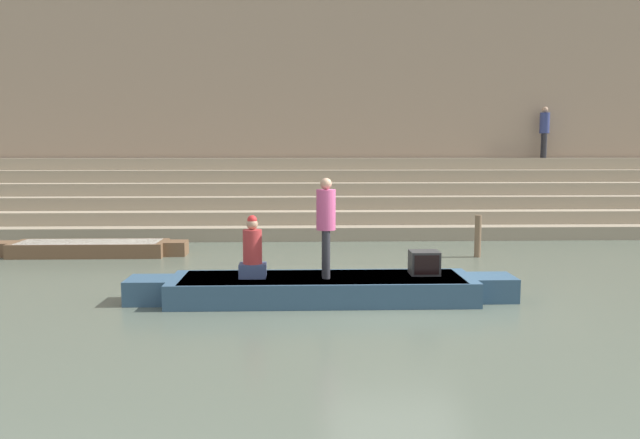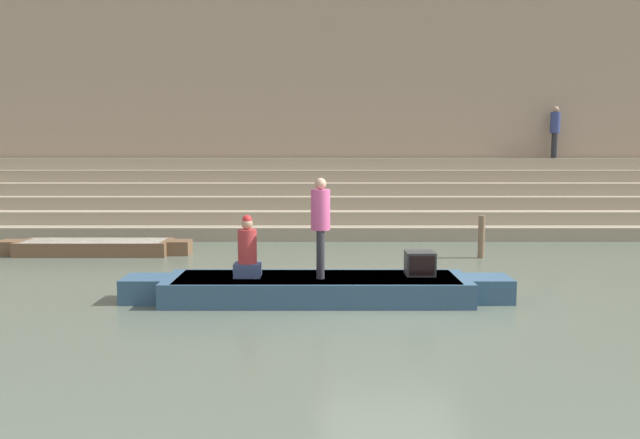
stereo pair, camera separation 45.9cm
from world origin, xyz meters
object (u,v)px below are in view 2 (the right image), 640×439
person_on_steps (558,128)px  rowboat_main (320,288)px  person_standing (323,220)px  person_rowing (250,252)px  mooring_post (484,237)px  moored_boat_shore (98,247)px  tv_set (423,263)px

person_on_steps → rowboat_main: bearing=-108.9°
person_standing → person_rowing: 1.43m
person_standing → mooring_post: 6.09m
rowboat_main → mooring_post: 6.03m
rowboat_main → person_standing: 1.23m
moored_boat_shore → person_rowing: bearing=-46.6°
person_rowing → tv_set: person_rowing is taller
rowboat_main → tv_set: (1.87, 0.17, 0.42)m
tv_set → moored_boat_shore: bearing=147.7°
tv_set → moored_boat_shore: (-7.65, 4.80, -0.45)m
tv_set → person_on_steps: (6.40, 10.83, 2.79)m
mooring_post → moored_boat_shore: bearing=176.8°
person_standing → person_on_steps: size_ratio=0.99×
tv_set → person_on_steps: size_ratio=0.29×
person_rowing → person_on_steps: (9.51, 10.99, 2.56)m
moored_boat_shore → mooring_post: mooring_post is taller
moored_boat_shore → person_on_steps: (14.04, 6.02, 3.25)m
person_standing → person_on_steps: bearing=69.4°
mooring_post → person_standing: bearing=-132.0°
mooring_post → person_rowing: bearing=-140.3°
person_rowing → mooring_post: bearing=31.8°
mooring_post → person_on_steps: person_on_steps is taller
tv_set → rowboat_main: bearing=-175.1°
rowboat_main → person_rowing: size_ratio=6.21×
moored_boat_shore → person_on_steps: size_ratio=2.74×
rowboat_main → tv_set: bearing=5.2°
person_standing → moored_boat_shore: bearing=155.3°
person_rowing → person_on_steps: bearing=41.3°
moored_boat_shore → mooring_post: bearing=-2.2°
person_standing → person_rowing: bearing=-166.2°
rowboat_main → person_standing: size_ratio=3.91×
person_on_steps → tv_set: bearing=-102.6°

